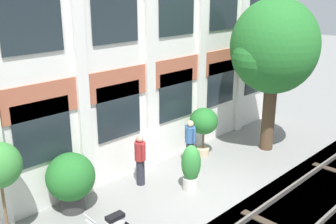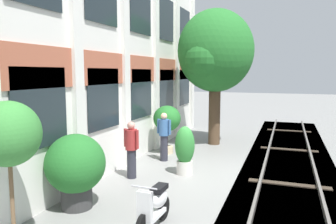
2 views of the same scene
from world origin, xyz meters
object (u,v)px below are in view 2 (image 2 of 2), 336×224
at_px(potted_plant_stone_basin, 76,166).
at_px(scooter_near_curb, 155,206).
at_px(resident_watching_tracks, 164,135).
at_px(resident_by_doorway, 131,148).
at_px(potted_plant_terracotta_small, 167,120).
at_px(potted_plant_tall_urn, 9,140).
at_px(potted_plant_ribbed_drum, 185,150).
at_px(broadleaf_tree, 215,54).

xyz_separation_m(potted_plant_stone_basin, scooter_near_curb, (-0.27, -1.99, -0.50)).
bearing_deg(resident_watching_tracks, resident_by_doorway, -176.00).
bearing_deg(potted_plant_terracotta_small, potted_plant_stone_basin, 178.18).
bearing_deg(potted_plant_stone_basin, potted_plant_tall_urn, -177.72).
height_order(potted_plant_tall_urn, resident_watching_tracks, potted_plant_tall_urn).
height_order(potted_plant_terracotta_small, resident_watching_tracks, potted_plant_terracotta_small).
bearing_deg(potted_plant_stone_basin, potted_plant_terracotta_small, -1.82).
bearing_deg(resident_by_doorway, potted_plant_terracotta_small, 16.57).
xyz_separation_m(resident_by_doorway, resident_watching_tracks, (2.04, -0.21, 0.01)).
relative_size(potted_plant_ribbed_drum, scooter_near_curb, 1.04).
distance_m(broadleaf_tree, potted_plant_stone_basin, 8.11).
bearing_deg(potted_plant_tall_urn, scooter_near_curb, -50.84).
xyz_separation_m(scooter_near_curb, resident_by_doorway, (2.55, 1.77, 0.43)).
height_order(potted_plant_stone_basin, resident_by_doorway, potted_plant_stone_basin).
relative_size(potted_plant_terracotta_small, potted_plant_ribbed_drum, 1.24).
bearing_deg(resident_by_doorway, potted_plant_stone_basin, -170.06).
bearing_deg(resident_watching_tracks, scooter_near_curb, -151.35).
relative_size(broadleaf_tree, resident_by_doorway, 3.41).
height_order(scooter_near_curb, resident_by_doorway, resident_by_doorway).
height_order(broadleaf_tree, potted_plant_terracotta_small, broadleaf_tree).
distance_m(scooter_near_curb, resident_by_doorway, 3.13).
height_order(potted_plant_stone_basin, resident_watching_tracks, potted_plant_stone_basin).
height_order(potted_plant_tall_urn, scooter_near_curb, potted_plant_tall_urn).
xyz_separation_m(potted_plant_terracotta_small, potted_plant_ribbed_drum, (-2.19, -1.37, -0.50)).
bearing_deg(potted_plant_terracotta_small, resident_watching_tracks, -165.40).
bearing_deg(potted_plant_stone_basin, resident_watching_tracks, -5.73).
bearing_deg(potted_plant_tall_urn, resident_watching_tracks, -3.34).
bearing_deg(scooter_near_curb, potted_plant_ribbed_drum, -170.11).
xyz_separation_m(potted_plant_tall_urn, resident_by_doorway, (4.11, -0.15, -1.03)).
bearing_deg(potted_plant_ribbed_drum, scooter_near_curb, -172.33).
bearing_deg(potted_plant_stone_basin, resident_by_doorway, -5.61).
distance_m(potted_plant_ribbed_drum, resident_watching_tracks, 1.62).
relative_size(scooter_near_curb, resident_watching_tracks, 0.84).
bearing_deg(resident_watching_tracks, potted_plant_tall_urn, -173.49).
height_order(potted_plant_tall_urn, potted_plant_ribbed_drum, potted_plant_tall_urn).
xyz_separation_m(broadleaf_tree, potted_plant_tall_urn, (-9.31, 1.40, -1.84)).
xyz_separation_m(broadleaf_tree, resident_by_doorway, (-5.20, 1.25, -2.88)).
distance_m(potted_plant_stone_basin, resident_watching_tracks, 4.33).
bearing_deg(scooter_near_curb, potted_plant_terracotta_small, -159.72).
height_order(potted_plant_ribbed_drum, scooter_near_curb, potted_plant_ribbed_drum).
xyz_separation_m(scooter_near_curb, resident_watching_tracks, (4.58, 1.56, 0.44)).
xyz_separation_m(potted_plant_ribbed_drum, resident_by_doorway, (-0.85, 1.31, 0.13)).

